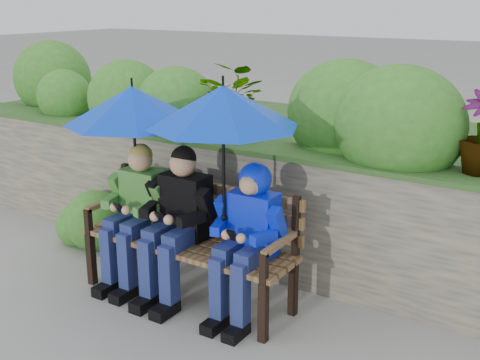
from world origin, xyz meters
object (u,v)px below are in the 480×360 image
Objects in this scene: boy_middle at (177,217)px; boy_right at (247,229)px; park_bench at (192,233)px; boy_left at (136,209)px; umbrella_left at (133,105)px; umbrella_right at (223,106)px.

boy_right is at bearing 1.67° from boy_middle.
boy_right reaches higher than park_bench.
park_bench is 1.50× the size of boy_left.
umbrella_left reaches higher than boy_middle.
umbrella_left is (-0.42, 0.05, 0.76)m from boy_middle.
boy_middle is 1.13× the size of umbrella_left.
boy_left is 0.78m from umbrella_left.
boy_right is at bearing 0.77° from boy_left.
boy_left is 0.40m from boy_middle.
boy_left is (-0.47, -0.07, 0.12)m from park_bench.
boy_middle is (0.40, -0.00, 0.02)m from boy_left.
boy_middle reaches higher than boy_right.
boy_left is 1.09× the size of umbrella_right.
umbrella_left is at bearing 172.70° from boy_middle.
boy_left is at bearing -179.23° from boy_right.
umbrella_right is (-0.17, -0.03, 0.82)m from boy_right.
umbrella_left is at bearing 111.75° from boy_left.
park_bench is at bearing 2.83° from umbrella_left.
park_bench is 0.17m from boy_middle.
umbrella_right is at bearing -1.49° from boy_middle.
boy_middle is at bearing -0.53° from boy_left.
umbrella_right reaches higher than boy_left.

